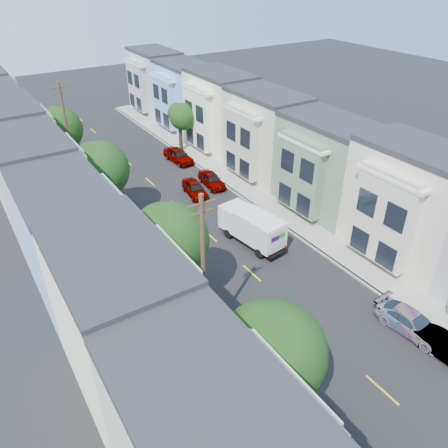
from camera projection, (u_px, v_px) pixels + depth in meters
name	position (u px, v px, depth m)	size (l,w,h in m)	color
ground	(307.00, 323.00, 27.75)	(160.00, 160.00, 0.00)	black
road_slab	(192.00, 220.00, 38.49)	(12.00, 70.00, 0.02)	black
curb_left	(128.00, 240.00, 35.69)	(0.30, 70.00, 0.15)	gray
curb_right	(248.00, 201.00, 41.23)	(0.30, 70.00, 0.15)	gray
sidewalk_left	(112.00, 245.00, 35.09)	(2.60, 70.00, 0.15)	gray
sidewalk_right	(259.00, 198.00, 41.83)	(2.60, 70.00, 0.15)	gray
centerline	(192.00, 220.00, 38.50)	(0.12, 70.00, 0.01)	gold
townhouse_row_left	(65.00, 261.00, 33.39)	(5.00, 70.00, 8.50)	slate
townhouse_row_right	(290.00, 189.00, 43.61)	(5.00, 70.00, 8.50)	slate
tree_b	(273.00, 354.00, 19.34)	(4.70, 4.70, 7.25)	black
tree_c	(170.00, 240.00, 26.44)	(4.66, 4.66, 7.54)	black
tree_d	(100.00, 170.00, 35.88)	(4.70, 4.70, 7.23)	black
tree_e	(59.00, 130.00, 45.35)	(4.70, 4.70, 6.82)	black
tree_far_r	(182.00, 117.00, 49.94)	(3.10, 3.10, 5.70)	black
utility_pole_near	(204.00, 276.00, 23.59)	(1.60, 0.26, 10.00)	#42301E
utility_pole_far	(68.00, 134.00, 42.22)	(1.60, 0.26, 10.00)	#42301E
fedex_truck	(252.00, 227.00, 34.66)	(2.21, 5.75, 2.76)	silver
lead_sedan	(195.00, 189.00, 42.15)	(1.61, 4.19, 1.36)	black
parked_left_b	(316.00, 428.00, 20.83)	(1.64, 4.29, 1.39)	black
parked_left_c	(253.00, 357.00, 24.45)	(2.07, 4.93, 1.48)	#90949D
parked_left_d	(153.00, 244.00, 34.00)	(2.41, 5.22, 1.45)	#590519
parked_right_a	(445.00, 347.00, 25.17)	(1.36, 3.85, 1.28)	#373737
parked_right_b	(412.00, 323.00, 26.80)	(1.89, 4.51, 1.35)	silver
parked_right_c	(212.00, 180.00, 43.80)	(1.62, 4.23, 1.37)	black
parked_right_d	(179.00, 156.00, 48.91)	(1.79, 4.67, 1.52)	black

